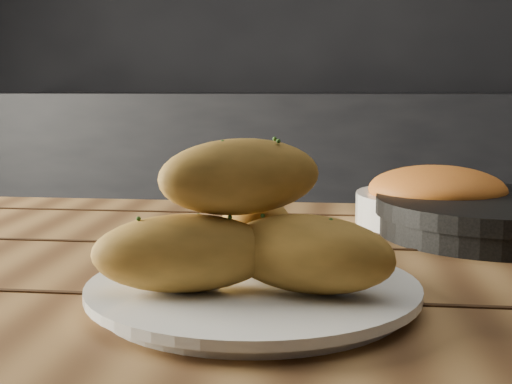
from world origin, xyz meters
name	(u,v)px	position (x,y,z in m)	size (l,w,h in m)	color
counter	(378,217)	(0.00, 1.70, 0.45)	(2.80, 0.60, 0.90)	black
table	(276,376)	(-0.21, -0.23, 0.64)	(1.37, 0.81, 0.75)	brown
plate	(253,292)	(-0.21, -0.34, 0.76)	(0.27, 0.27, 0.02)	white
bread_rolls	(247,229)	(-0.22, -0.34, 0.81)	(0.25, 0.20, 0.12)	#B78232
skillet	(497,216)	(0.04, -0.04, 0.77)	(0.40, 0.28, 0.05)	black
bowl	(437,199)	(-0.02, 0.03, 0.78)	(0.21, 0.21, 0.08)	white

